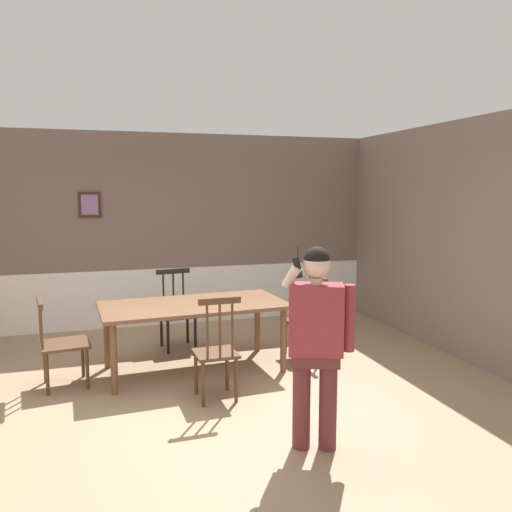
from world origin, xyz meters
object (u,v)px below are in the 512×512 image
chair_at_table_head (177,312)px  chair_opposite_corner (61,343)px  chair_by_doorway (307,319)px  dining_table (194,310)px  person_figure (317,335)px  chair_near_window (216,351)px

chair_at_table_head → chair_opposite_corner: 1.67m
chair_by_doorway → chair_at_table_head: size_ratio=0.98×
dining_table → person_figure: (0.60, -2.05, 0.22)m
person_figure → dining_table: bearing=-52.5°
chair_opposite_corner → person_figure: person_figure is taller
chair_at_table_head → chair_by_doorway: bearing=144.3°
dining_table → person_figure: person_figure is taller
chair_near_window → chair_by_doorway: (1.34, 0.99, -0.02)m
dining_table → chair_near_window: size_ratio=2.02×
chair_by_doorway → chair_at_table_head: 1.67m
dining_table → chair_opposite_corner: size_ratio=2.25×
chair_near_window → chair_at_table_head: bearing=91.8°
chair_by_doorway → chair_at_table_head: bearing=57.0°
chair_opposite_corner → chair_near_window: bearing=52.9°
chair_by_doorway → person_figure: size_ratio=0.61×
dining_table → chair_opposite_corner: 1.42m
dining_table → person_figure: size_ratio=1.30×
chair_opposite_corner → person_figure: size_ratio=0.58×
dining_table → chair_opposite_corner: bearing=-176.1°
dining_table → chair_at_table_head: (-0.06, 0.90, -0.22)m
chair_near_window → chair_opposite_corner: chair_near_window is taller
chair_near_window → chair_by_doorway: chair_near_window is taller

